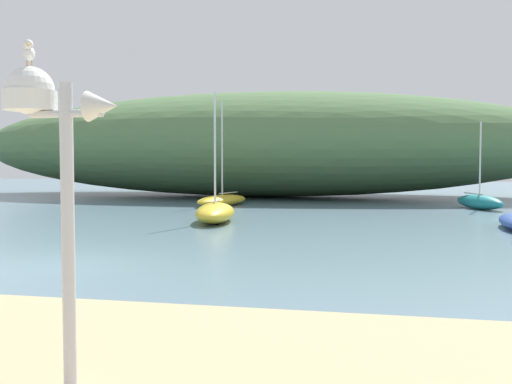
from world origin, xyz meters
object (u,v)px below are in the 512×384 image
object	(u,v)px
sailboat_inner_mooring	(479,202)
sailboat_by_sandbar	(215,212)
sailboat_far_right	(222,200)
mast_structure	(47,126)
seagull_on_radar	(29,52)

from	to	relation	value
sailboat_inner_mooring	sailboat_by_sandbar	xyz separation A→B (m)	(-10.88, -8.53, 0.02)
sailboat_far_right	sailboat_by_sandbar	distance (m)	8.35
mast_structure	sailboat_inner_mooring	distance (m)	26.06
mast_structure	seagull_on_radar	xyz separation A→B (m)	(-0.15, -0.01, 0.67)
mast_structure	seagull_on_radar	distance (m)	0.68
mast_structure	sailboat_inner_mooring	bearing A→B (deg)	72.44
mast_structure	sailboat_inner_mooring	world-z (taller)	sailboat_inner_mooring
sailboat_by_sandbar	sailboat_inner_mooring	bearing A→B (deg)	38.08
seagull_on_radar	sailboat_far_right	xyz separation A→B (m)	(-4.82, 24.36, -2.95)
sailboat_far_right	sailboat_inner_mooring	bearing A→B (deg)	1.79
mast_structure	sailboat_far_right	xyz separation A→B (m)	(-4.97, 24.35, -2.28)
seagull_on_radar	sailboat_by_sandbar	world-z (taller)	sailboat_by_sandbar
mast_structure	sailboat_by_sandbar	size ratio (longest dim) A/B	0.60
mast_structure	sailboat_by_sandbar	distance (m)	16.65
mast_structure	sailboat_by_sandbar	bearing A→B (deg)	100.64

